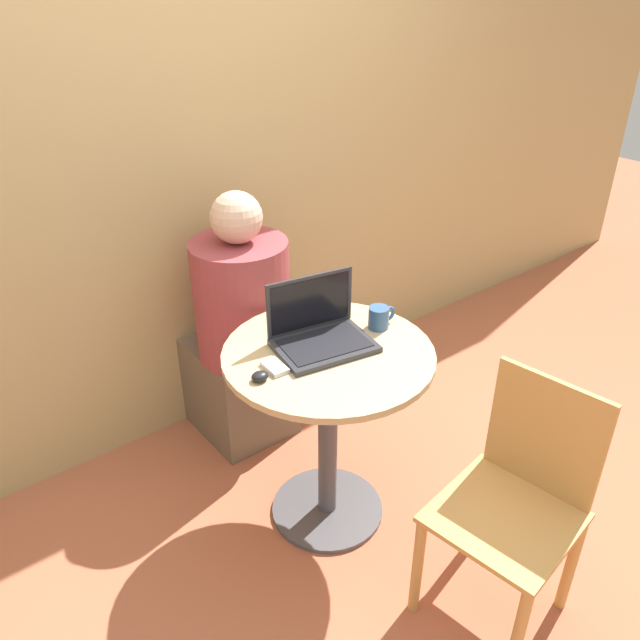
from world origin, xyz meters
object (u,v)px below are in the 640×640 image
cell_phone (275,367)px  laptop (320,331)px  person_seated (237,340)px  chair_empty (516,502)px

cell_phone → laptop: bearing=9.3°
laptop → person_seated: 0.69m
cell_phone → chair_empty: bearing=-58.0°
cell_phone → person_seated: bearing=70.6°
chair_empty → person_seated: bearing=98.7°
cell_phone → person_seated: person_seated is taller
chair_empty → person_seated: 1.35m
chair_empty → person_seated: person_seated is taller
laptop → cell_phone: bearing=-170.7°
laptop → person_seated: size_ratio=0.31×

